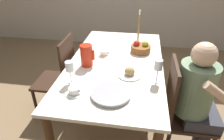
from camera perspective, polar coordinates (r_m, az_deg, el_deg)
name	(u,v)px	position (r m, az deg, el deg)	size (l,w,h in m)	color
ground_plane	(115,117)	(2.49, 0.95, -13.20)	(20.00, 20.00, 0.00)	#7F6647
dining_table	(116,70)	(2.09, 1.11, -0.04)	(0.94, 1.72, 0.76)	silver
chair_person_side	(182,110)	(1.94, 19.26, -10.78)	(0.42, 0.42, 0.96)	#331E14
chair_opposite	(60,76)	(2.36, -14.61, -1.80)	(0.42, 0.42, 0.96)	#331E14
person_seated	(198,96)	(1.82, 23.31, -6.94)	(0.39, 0.41, 1.17)	#33333D
red_pitcher	(87,55)	(1.94, -7.29, 4.17)	(0.14, 0.12, 0.21)	red
wine_glass_water	(158,66)	(1.69, 13.09, 1.17)	(0.07, 0.07, 0.21)	white
wine_glass_juice	(70,68)	(1.68, -12.03, 0.70)	(0.07, 0.07, 0.20)	white
teacup_near_person	(74,91)	(1.60, -10.83, -6.02)	(0.14, 0.14, 0.06)	white
teacup_across	(104,53)	(2.16, -2.28, 4.76)	(0.14, 0.14, 0.06)	white
serving_tray	(111,94)	(1.56, -0.32, -6.91)	(0.31, 0.31, 0.03)	#9E9EA3
bread_plate	(130,73)	(1.80, 5.07, -0.84)	(0.22, 0.22, 0.09)	white
fruit_bowl	(141,48)	(2.25, 8.20, 6.23)	(0.22, 0.22, 0.13)	brown
candlestick_tall	(139,30)	(2.44, 7.59, 11.17)	(0.06, 0.06, 0.40)	olive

